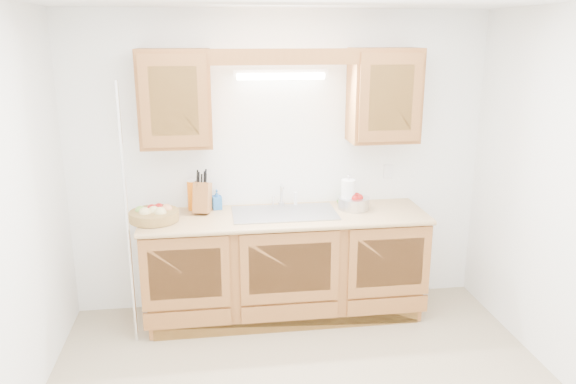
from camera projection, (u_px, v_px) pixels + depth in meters
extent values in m
cube|color=white|center=(280.00, 164.00, 4.74)|extent=(3.50, 0.02, 2.50)
cube|color=white|center=(391.00, 360.00, 1.87)|extent=(3.50, 0.02, 2.50)
cube|color=#995E2C|center=(285.00, 266.00, 4.67)|extent=(2.20, 0.60, 0.86)
cube|color=tan|center=(285.00, 217.00, 4.54)|extent=(2.30, 0.63, 0.04)
cube|color=#995E2C|center=(175.00, 99.00, 4.31)|extent=(0.55, 0.33, 0.75)
cube|color=#995E2C|center=(384.00, 96.00, 4.53)|extent=(0.55, 0.33, 0.75)
cube|color=#995E2C|center=(285.00, 57.00, 4.20)|extent=(2.20, 0.05, 0.12)
cylinder|color=white|center=(281.00, 76.00, 4.44)|extent=(0.70, 0.05, 0.05)
cube|color=white|center=(281.00, 72.00, 4.46)|extent=(0.76, 0.06, 0.05)
cube|color=#9E9EA3|center=(285.00, 213.00, 4.55)|extent=(0.84, 0.46, 0.01)
cube|color=#9E9EA3|center=(259.00, 224.00, 4.54)|extent=(0.39, 0.40, 0.16)
cube|color=#9E9EA3|center=(310.00, 222.00, 4.60)|extent=(0.39, 0.40, 0.16)
cylinder|color=silver|center=(281.00, 204.00, 4.73)|extent=(0.06, 0.06, 0.04)
cylinder|color=silver|center=(281.00, 195.00, 4.71)|extent=(0.02, 0.02, 0.16)
cylinder|color=silver|center=(282.00, 186.00, 4.64)|extent=(0.02, 0.12, 0.02)
cylinder|color=white|center=(295.00, 199.00, 4.74)|extent=(0.03, 0.03, 0.12)
cylinder|color=silver|center=(127.00, 219.00, 4.10)|extent=(0.03, 0.03, 2.00)
cube|color=white|center=(388.00, 172.00, 4.88)|extent=(0.08, 0.01, 0.12)
cylinder|color=olive|center=(154.00, 216.00, 4.36)|extent=(0.40, 0.40, 0.07)
sphere|color=#D8C67F|center=(145.00, 213.00, 4.30)|extent=(0.10, 0.10, 0.10)
sphere|color=#D8C67F|center=(160.00, 213.00, 4.31)|extent=(0.10, 0.10, 0.10)
sphere|color=tan|center=(167.00, 209.00, 4.41)|extent=(0.09, 0.09, 0.09)
sphere|color=#A81513|center=(152.00, 209.00, 4.41)|extent=(0.08, 0.08, 0.08)
sphere|color=#72A53F|center=(140.00, 211.00, 4.37)|extent=(0.08, 0.08, 0.08)
sphere|color=#D8C67F|center=(154.00, 212.00, 4.34)|extent=(0.09, 0.09, 0.09)
sphere|color=#A81513|center=(159.00, 208.00, 4.45)|extent=(0.08, 0.08, 0.08)
cube|color=#995E2C|center=(202.00, 198.00, 4.55)|extent=(0.17, 0.23, 0.28)
cylinder|color=black|center=(197.00, 181.00, 4.48)|extent=(0.02, 0.04, 0.10)
cylinder|color=black|center=(202.00, 180.00, 4.49)|extent=(0.02, 0.04, 0.10)
cylinder|color=black|center=(206.00, 180.00, 4.49)|extent=(0.02, 0.04, 0.10)
cylinder|color=black|center=(199.00, 178.00, 4.52)|extent=(0.02, 0.04, 0.10)
cylinder|color=black|center=(204.00, 177.00, 4.53)|extent=(0.02, 0.04, 0.10)
cylinder|color=black|center=(197.00, 176.00, 4.55)|extent=(0.02, 0.04, 0.10)
cylinder|color=black|center=(206.00, 175.00, 4.56)|extent=(0.02, 0.04, 0.10)
cylinder|color=orange|center=(193.00, 195.00, 4.62)|extent=(0.09, 0.09, 0.25)
cylinder|color=white|center=(192.00, 180.00, 4.58)|extent=(0.08, 0.08, 0.01)
imported|color=#2467B6|center=(217.00, 200.00, 4.64)|extent=(0.09, 0.09, 0.17)
cube|color=#CC333F|center=(343.00, 202.00, 4.84)|extent=(0.10, 0.07, 0.01)
cube|color=green|center=(343.00, 201.00, 4.84)|extent=(0.10, 0.07, 0.02)
cylinder|color=silver|center=(348.00, 208.00, 4.68)|extent=(0.14, 0.14, 0.01)
cylinder|color=silver|center=(348.00, 192.00, 4.64)|extent=(0.02, 0.02, 0.28)
cylinder|color=white|center=(348.00, 194.00, 4.64)|extent=(0.15, 0.15, 0.24)
sphere|color=silver|center=(349.00, 176.00, 4.60)|extent=(0.02, 0.02, 0.02)
cylinder|color=silver|center=(354.00, 203.00, 4.66)|extent=(0.31, 0.31, 0.10)
sphere|color=#A81513|center=(350.00, 198.00, 4.64)|extent=(0.07, 0.07, 0.07)
sphere|color=#A81513|center=(357.00, 197.00, 4.67)|extent=(0.07, 0.07, 0.07)
sphere|color=#A81513|center=(355.00, 198.00, 4.62)|extent=(0.07, 0.07, 0.07)
sphere|color=#A81513|center=(359.00, 198.00, 4.63)|extent=(0.07, 0.07, 0.07)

